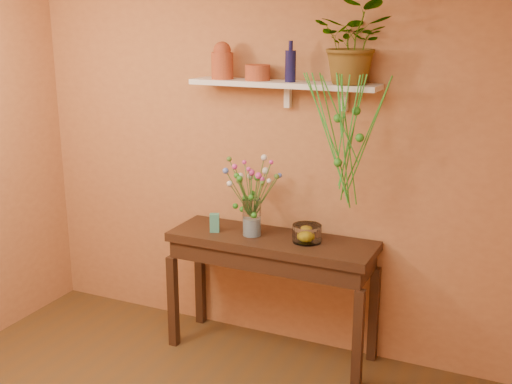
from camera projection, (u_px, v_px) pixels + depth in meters
name	position (u px, v px, depth m)	size (l,w,h in m)	color
room	(107.00, 256.00, 2.73)	(4.04, 4.04, 2.70)	#503418
sideboard	(272.00, 255.00, 4.41)	(1.45, 0.47, 0.88)	#332015
wall_shelf	(285.00, 85.00, 4.20)	(1.30, 0.24, 0.19)	white
terracotta_jug	(222.00, 61.00, 4.32)	(0.18, 0.18, 0.25)	#AE4421
terracotta_pot	(258.00, 73.00, 4.25)	(0.17, 0.17, 0.10)	#AE4421
blue_bottle	(290.00, 65.00, 4.12)	(0.09, 0.09, 0.26)	#131341
spider_plant	(355.00, 42.00, 3.94)	(0.47, 0.41, 0.52)	#2A771D
plant_fronds	(346.00, 133.00, 3.93)	(0.55, 0.33, 0.87)	#2A771D
glass_vase	(252.00, 220.00, 4.39)	(0.13, 0.13, 0.26)	white
bouquet	(250.00, 182.00, 4.32)	(0.39, 0.40, 0.45)	#386B28
glass_bowl	(307.00, 234.00, 4.27)	(0.20, 0.20, 0.12)	white
lemon	(306.00, 235.00, 4.28)	(0.08, 0.08, 0.08)	yellow
carton	(215.00, 223.00, 4.47)	(0.07, 0.05, 0.13)	teal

